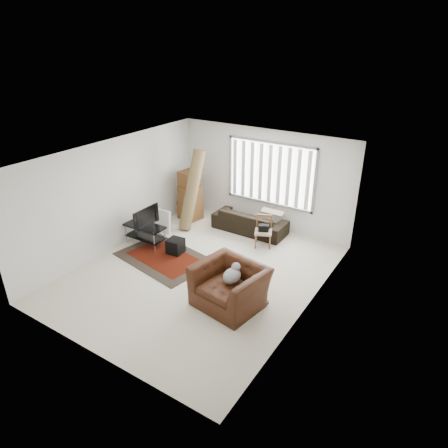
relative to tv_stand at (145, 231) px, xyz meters
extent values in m
plane|color=beige|center=(1.95, -0.36, -0.38)|extent=(6.00, 6.00, 0.00)
cube|color=white|center=(1.95, -0.36, 2.32)|extent=(5.00, 6.00, 0.02)
cube|color=silver|center=(1.95, 2.64, 0.97)|extent=(5.00, 0.02, 2.70)
cube|color=silver|center=(1.95, -3.36, 0.97)|extent=(5.00, 0.02, 2.70)
cube|color=silver|center=(-0.55, -0.36, 0.97)|extent=(0.02, 6.00, 2.70)
cube|color=silver|center=(4.45, -0.36, 0.97)|extent=(0.02, 6.00, 2.70)
cube|color=white|center=(2.15, 2.62, 1.17)|extent=(2.40, 0.01, 1.60)
cube|color=gray|center=(2.15, 2.60, 1.17)|extent=(2.52, 0.06, 1.72)
cube|color=white|center=(2.15, 2.56, 1.17)|extent=(2.40, 0.02, 1.55)
cube|color=black|center=(0.86, -0.30, -0.37)|extent=(2.43, 1.83, 0.02)
cube|color=#481106|center=(0.86, -0.30, -0.36)|extent=(1.89, 1.30, 0.00)
cube|color=black|center=(0.00, 0.00, 0.13)|extent=(1.06, 0.48, 0.04)
cube|color=black|center=(0.00, 0.00, -0.17)|extent=(1.02, 0.44, 0.03)
cylinder|color=#B2B2B7|center=(-0.48, -0.20, -0.12)|extent=(0.03, 0.03, 0.53)
cylinder|color=#B2B2B7|center=(0.48, -0.20, -0.12)|extent=(0.03, 0.03, 0.53)
cylinder|color=#B2B2B7|center=(-0.48, 0.20, -0.12)|extent=(0.03, 0.03, 0.53)
cylinder|color=#B2B2B7|center=(0.48, 0.20, -0.12)|extent=(0.03, 0.03, 0.53)
imported|color=black|center=(0.00, 0.00, 0.39)|extent=(0.11, 0.86, 0.49)
cube|color=black|center=(0.93, 0.05, -0.18)|extent=(0.39, 0.39, 0.36)
cube|color=brown|center=(-0.01, 1.90, -0.12)|extent=(0.67, 0.62, 0.53)
cube|color=brown|center=(0.01, 1.87, 0.38)|extent=(0.60, 0.56, 0.47)
cube|color=brown|center=(-0.03, 1.92, 0.82)|extent=(0.55, 0.55, 0.42)
cube|color=silver|center=(-0.10, 0.77, -0.06)|extent=(0.51, 0.18, 0.64)
cylinder|color=brown|center=(0.39, 1.49, 0.70)|extent=(0.51, 0.99, 2.17)
imported|color=black|center=(1.86, 2.09, 0.00)|extent=(2.01, 0.88, 0.77)
cube|color=#8F775E|center=(2.55, 1.55, 0.01)|extent=(0.55, 0.55, 0.05)
cylinder|color=brown|center=(2.46, 1.31, -0.19)|extent=(0.04, 0.04, 0.39)
cylinder|color=brown|center=(2.78, 1.46, -0.19)|extent=(0.04, 0.04, 0.39)
cylinder|color=brown|center=(2.32, 1.63, -0.19)|extent=(0.04, 0.04, 0.39)
cylinder|color=brown|center=(2.64, 1.78, -0.19)|extent=(0.04, 0.04, 0.39)
cube|color=brown|center=(2.47, 1.72, 0.37)|extent=(0.38, 0.20, 0.06)
cube|color=brown|center=(2.31, 1.64, 0.20)|extent=(0.05, 0.05, 0.39)
cube|color=brown|center=(2.63, 1.79, 0.20)|extent=(0.05, 0.05, 0.39)
cube|color=black|center=(2.55, 1.55, 0.12)|extent=(0.30, 0.24, 0.17)
imported|color=#3A190C|center=(3.12, -0.97, 0.10)|extent=(1.47, 1.33, 0.97)
ellipsoid|color=#59595B|center=(3.12, -0.97, 0.24)|extent=(0.32, 0.38, 0.24)
sphere|color=#59595B|center=(3.15, -0.79, 0.39)|extent=(0.18, 0.18, 0.18)
camera|label=1|loc=(6.53, -6.50, 4.48)|focal=32.00mm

